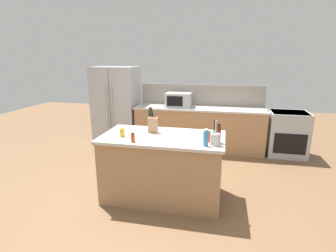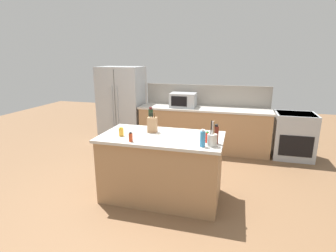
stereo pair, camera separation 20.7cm
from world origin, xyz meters
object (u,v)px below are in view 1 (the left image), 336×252
at_px(refrigerator, 117,106).
at_px(hot_sauce_bottle, 210,137).
at_px(spice_jar_paprika, 133,138).
at_px(wine_bottle, 151,118).
at_px(knife_block, 153,125).
at_px(utensil_crock, 215,139).
at_px(range_oven, 287,133).
at_px(honey_jar, 122,133).
at_px(dish_soap_bottle, 206,138).
at_px(vinegar_bottle, 218,134).
at_px(microwave, 179,100).

height_order(refrigerator, hot_sauce_bottle, refrigerator).
xyz_separation_m(spice_jar_paprika, wine_bottle, (0.04, 0.71, 0.09)).
bearing_deg(knife_block, spice_jar_paprika, -108.86).
distance_m(refrigerator, knife_block, 2.57).
bearing_deg(wine_bottle, utensil_crock, -31.30).
bearing_deg(range_oven, hot_sauce_bottle, -122.26).
relative_size(knife_block, hot_sauce_bottle, 1.98).
height_order(range_oven, honey_jar, honey_jar).
distance_m(knife_block, utensil_crock, 0.98).
relative_size(refrigerator, dish_soap_bottle, 8.23).
relative_size(wine_bottle, hot_sauce_bottle, 2.21).
bearing_deg(hot_sauce_bottle, wine_bottle, 151.79).
bearing_deg(vinegar_bottle, hot_sauce_bottle, 178.13).
bearing_deg(dish_soap_bottle, honey_jar, 172.70).
xyz_separation_m(microwave, hot_sauce_bottle, (0.81, -2.34, -0.08)).
bearing_deg(refrigerator, hot_sauce_bottle, -46.19).
bearing_deg(honey_jar, dish_soap_bottle, -7.30).
bearing_deg(honey_jar, knife_block, 39.57).
distance_m(range_oven, knife_block, 3.14).
bearing_deg(wine_bottle, vinegar_bottle, -25.87).
bearing_deg(hot_sauce_bottle, microwave, 109.18).
bearing_deg(dish_soap_bottle, vinegar_bottle, 48.72).
distance_m(range_oven, dish_soap_bottle, 2.98).
distance_m(refrigerator, dish_soap_bottle, 3.41).
height_order(refrigerator, honey_jar, refrigerator).
distance_m(range_oven, spice_jar_paprika, 3.56).
bearing_deg(vinegar_bottle, microwave, 111.43).
xyz_separation_m(refrigerator, wine_bottle, (1.36, -1.89, 0.20)).
bearing_deg(spice_jar_paprika, knife_block, 74.67).
xyz_separation_m(utensil_crock, vinegar_bottle, (0.03, 0.11, 0.04)).
bearing_deg(utensil_crock, hot_sauce_bottle, 123.57).
bearing_deg(vinegar_bottle, refrigerator, 135.06).
bearing_deg(microwave, wine_bottle, -93.58).
height_order(dish_soap_bottle, spice_jar_paprika, dish_soap_bottle).
bearing_deg(knife_block, refrigerator, 121.15).
xyz_separation_m(hot_sauce_bottle, vinegar_bottle, (0.11, -0.00, 0.05)).
height_order(microwave, honey_jar, microwave).
bearing_deg(utensil_crock, microwave, 109.91).
bearing_deg(vinegar_bottle, spice_jar_paprika, -169.02).
height_order(range_oven, hot_sauce_bottle, hot_sauce_bottle).
xyz_separation_m(refrigerator, hot_sauce_bottle, (2.29, -2.39, 0.12)).
xyz_separation_m(refrigerator, microwave, (1.48, -0.05, 0.20)).
bearing_deg(refrigerator, wine_bottle, -54.21).
height_order(utensil_crock, dish_soap_bottle, utensil_crock).
relative_size(microwave, honey_jar, 4.42).
distance_m(microwave, vinegar_bottle, 2.51).
xyz_separation_m(spice_jar_paprika, honey_jar, (-0.22, 0.19, -0.00)).
bearing_deg(honey_jar, hot_sauce_bottle, 0.90).
distance_m(dish_soap_bottle, vinegar_bottle, 0.22).
relative_size(utensil_crock, spice_jar_paprika, 2.57).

